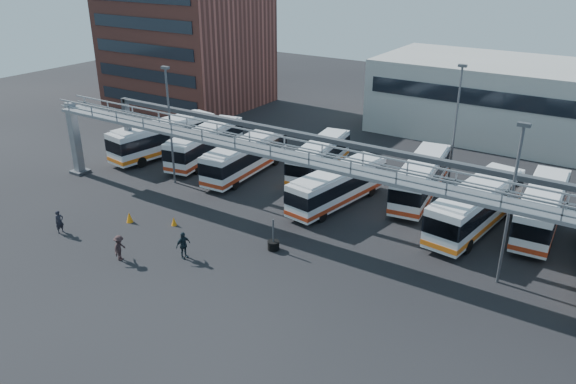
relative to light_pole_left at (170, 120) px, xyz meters
The scene contains 20 objects.
ground 18.78m from the light_pole_left, 26.57° to the right, with size 140.00×140.00×0.00m, color black.
gantry 16.14m from the light_pole_left, ahead, with size 51.40×5.15×7.10m.
apartment_building 28.52m from the light_pole_left, 129.29° to the left, with size 18.00×15.00×16.00m, color brown.
light_pole_left is the anchor object (origin of this frame).
light_pole_mid 28.02m from the light_pole_left, ahead, with size 0.70×0.35×10.21m.
light_pole_back 24.41m from the light_pole_left, 34.99° to the left, with size 0.70×0.35×10.21m.
bus_0 8.55m from the light_pole_left, 140.81° to the left, with size 4.26×11.64×3.46m.
bus_1 7.22m from the light_pole_left, 103.63° to the left, with size 4.14×10.93×3.24m.
bus_2 7.56m from the light_pole_left, 50.68° to the left, with size 3.10×10.78×3.24m.
bus_3 13.62m from the light_pole_left, 42.75° to the left, with size 3.65×10.20×3.03m.
bus_4 15.24m from the light_pole_left, 14.60° to the left, with size 3.95×10.45×3.10m.
bus_5 21.47m from the light_pole_left, 24.10° to the left, with size 3.86×11.04×3.28m.
bus_6 25.52m from the light_pole_left, 12.25° to the left, with size 4.11×11.73×3.49m.
bus_7 29.99m from the light_pole_left, 15.32° to the left, with size 2.99×10.87×3.27m.
pedestrian_a 12.51m from the light_pole_left, 91.42° to the right, with size 0.64×0.42×1.75m, color black.
pedestrian_c 14.28m from the light_pole_left, 61.70° to the right, with size 1.15×0.66×1.78m, color #312121.
pedestrian_d 14.30m from the light_pole_left, 43.93° to the right, with size 1.11×0.46×1.90m, color #18242B.
cone_left 9.64m from the light_pole_left, 71.20° to the right, with size 0.50×0.50×0.80m, color orange.
cone_right 10.04m from the light_pole_left, 46.95° to the right, with size 0.42×0.42×0.66m, color orange.
tire_stack 15.92m from the light_pole_left, 20.20° to the right, with size 0.80×0.80×2.30m.
Camera 1 is at (17.30, -24.91, 18.94)m, focal length 35.00 mm.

